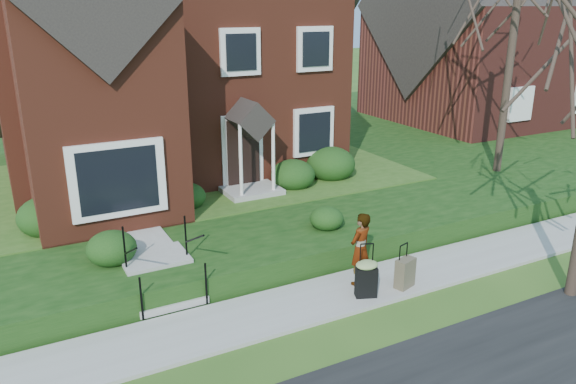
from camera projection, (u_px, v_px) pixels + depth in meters
ground at (307, 304)px, 11.52m from camera, size 120.00×120.00×0.00m
sidewalk at (307, 303)px, 11.51m from camera, size 60.00×1.60×0.08m
terrace at (259, 151)px, 22.34m from camera, size 44.00×20.00×0.60m
walkway at (127, 218)px, 14.41m from camera, size 1.20×6.00×0.06m
main_house at (154, 24)px, 17.82m from camera, size 10.40×10.20×9.40m
neighbour_house at (489, 18)px, 26.16m from camera, size 9.40×8.00×9.20m
front_steps at (161, 273)px, 11.81m from camera, size 1.40×2.02×1.50m
foundation_shrubs at (235, 186)px, 15.59m from camera, size 9.95×4.79×1.10m
woman at (360, 249)px, 11.98m from camera, size 0.69×0.57×1.62m
suitcase_black at (366, 276)px, 11.54m from camera, size 0.60×0.55×1.17m
suitcase_olive at (405, 273)px, 11.97m from camera, size 0.51×0.38×0.98m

